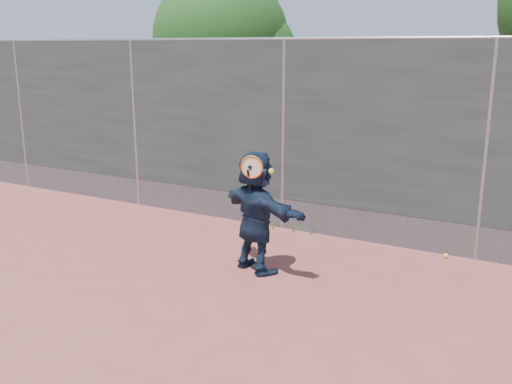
% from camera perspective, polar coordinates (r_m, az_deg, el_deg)
% --- Properties ---
extents(ground, '(80.00, 80.00, 0.00)m').
position_cam_1_polar(ground, '(6.64, -10.93, -11.75)').
color(ground, '#9E4C42').
rests_on(ground, ground).
extents(player, '(1.56, 1.02, 1.61)m').
position_cam_1_polar(player, '(7.41, 0.00, -2.01)').
color(player, '#15243B').
rests_on(player, ground).
extents(ball_ground, '(0.07, 0.07, 0.07)m').
position_cam_1_polar(ball_ground, '(8.50, 18.46, -6.06)').
color(ball_ground, '#EBF235').
rests_on(ball_ground, ground).
extents(fence, '(20.00, 0.06, 3.03)m').
position_cam_1_polar(fence, '(9.03, 2.77, 6.02)').
color(fence, '#38423D').
rests_on(fence, ground).
extents(swing_action, '(0.49, 0.19, 0.51)m').
position_cam_1_polar(swing_action, '(7.04, -0.24, 2.34)').
color(swing_action, '#DA5C14').
rests_on(swing_action, ground).
extents(tree_left, '(3.15, 3.00, 4.53)m').
position_cam_1_polar(tree_left, '(12.98, -2.82, 14.58)').
color(tree_left, '#382314').
rests_on(tree_left, ground).
extents(weed_clump, '(0.68, 0.07, 0.30)m').
position_cam_1_polar(weed_clump, '(9.13, 4.01, -3.24)').
color(weed_clump, '#387226').
rests_on(weed_clump, ground).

